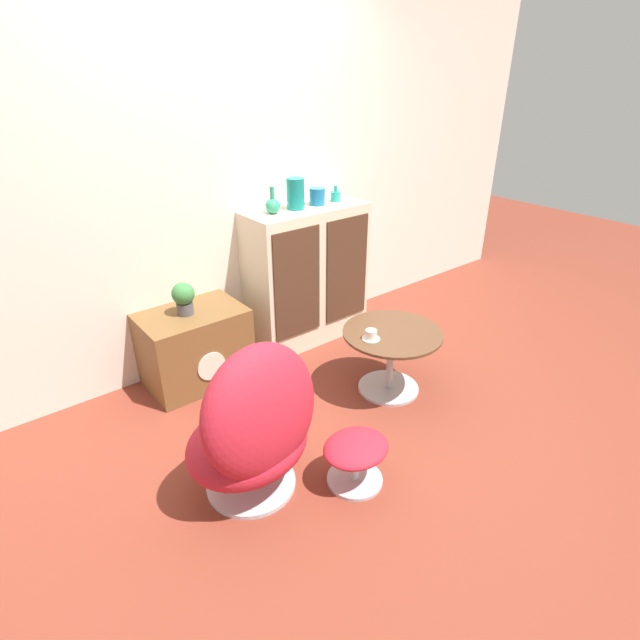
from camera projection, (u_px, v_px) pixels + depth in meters
The scene contains 13 objects.
ground_plane at pixel (356, 438), 2.97m from camera, with size 12.00×12.00×0.00m, color brown.
wall_back at pixel (221, 178), 3.36m from camera, with size 6.40×0.06×2.60m.
sideboard at pixel (307, 275), 3.85m from camera, with size 0.94×0.41×1.06m.
tv_console at pixel (195, 347), 3.41m from camera, with size 0.68×0.47×0.52m.
egg_chair at pixel (255, 428), 2.42m from camera, with size 0.74×0.69×0.89m.
ottoman at pixel (356, 453), 2.58m from camera, with size 0.36×0.31×0.27m.
coffee_table at pixel (391, 351), 3.28m from camera, with size 0.65×0.65×0.45m.
vase_leftmost at pixel (273, 205), 3.43m from camera, with size 0.10×0.10×0.19m.
vase_inner_left at pixel (296, 194), 3.52m from camera, with size 0.13×0.13×0.22m.
vase_inner_right at pixel (317, 196), 3.65m from camera, with size 0.11×0.11×0.12m.
vase_rightmost at pixel (336, 196), 3.76m from camera, with size 0.08×0.08×0.12m.
potted_plant at pixel (184, 297), 3.22m from camera, with size 0.15×0.15×0.22m.
teacup at pixel (371, 335), 3.12m from camera, with size 0.11×0.11×0.06m.
Camera 1 is at (-1.62, -1.68, 1.98)m, focal length 28.00 mm.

